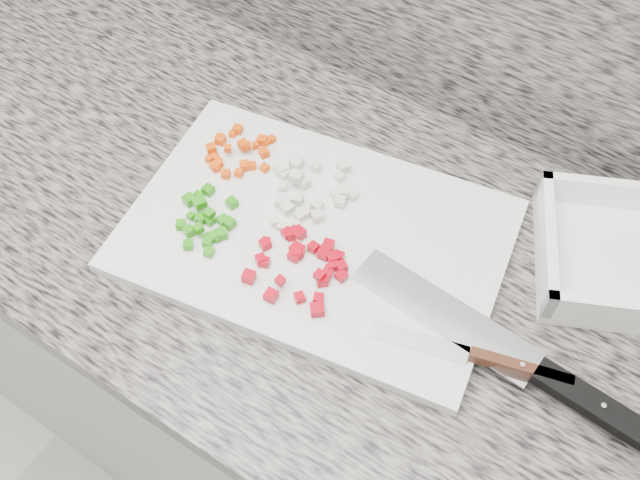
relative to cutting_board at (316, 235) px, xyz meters
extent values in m
cube|color=beige|center=(-0.12, 0.01, -0.48)|extent=(3.92, 0.62, 0.86)
cube|color=slate|center=(-0.12, 0.01, -0.03)|extent=(3.96, 0.64, 0.04)
cube|color=silver|center=(0.00, 0.00, 0.00)|extent=(0.54, 0.40, 0.02)
cube|color=#DE4504|center=(-0.15, 0.09, 0.01)|extent=(0.02, 0.02, 0.01)
cube|color=#DE4504|center=(-0.20, 0.08, 0.01)|extent=(0.01, 0.01, 0.01)
cube|color=#DE4504|center=(-0.14, 0.07, 0.01)|extent=(0.02, 0.02, 0.01)
cube|color=#DE4504|center=(-0.17, 0.01, 0.01)|extent=(0.01, 0.01, 0.01)
cube|color=#DE4504|center=(-0.14, 0.02, 0.01)|extent=(0.01, 0.01, 0.01)
cube|color=#DE4504|center=(-0.20, 0.06, 0.01)|extent=(0.02, 0.02, 0.01)
cube|color=#DE4504|center=(-0.20, 0.04, 0.01)|extent=(0.02, 0.02, 0.01)
cube|color=#DE4504|center=(-0.15, 0.08, 0.01)|extent=(0.01, 0.01, 0.01)
cube|color=#DE4504|center=(-0.21, 0.06, 0.01)|extent=(0.01, 0.01, 0.01)
cube|color=#DE4504|center=(-0.12, 0.05, 0.01)|extent=(0.01, 0.01, 0.01)
cube|color=#DE4504|center=(-0.18, 0.02, 0.01)|extent=(0.01, 0.01, 0.01)
cube|color=#DE4504|center=(-0.16, 0.06, 0.02)|extent=(0.02, 0.02, 0.01)
cube|color=#DE4504|center=(-0.16, 0.06, 0.02)|extent=(0.02, 0.02, 0.01)
cube|color=#DE4504|center=(-0.14, 0.10, 0.01)|extent=(0.01, 0.01, 0.01)
cube|color=#DE4504|center=(-0.16, 0.01, 0.01)|extent=(0.01, 0.01, 0.01)
cube|color=#DE4504|center=(-0.14, 0.04, 0.01)|extent=(0.01, 0.01, 0.01)
cube|color=#DE4504|center=(-0.18, 0.01, 0.01)|extent=(0.01, 0.01, 0.01)
cube|color=#DE4504|center=(-0.15, 0.09, 0.01)|extent=(0.01, 0.01, 0.01)
cube|color=#DE4504|center=(-0.14, 0.04, 0.01)|extent=(0.02, 0.02, 0.01)
cube|color=#DE4504|center=(-0.19, 0.02, 0.01)|extent=(0.01, 0.01, 0.01)
cube|color=#DE4504|center=(-0.18, 0.05, 0.02)|extent=(0.01, 0.01, 0.01)
cube|color=#DE4504|center=(-0.19, 0.03, 0.01)|extent=(0.01, 0.01, 0.01)
cube|color=#DE4504|center=(-0.19, 0.09, 0.01)|extent=(0.02, 0.02, 0.01)
cube|color=beige|center=(-0.09, 0.09, 0.02)|extent=(0.02, 0.02, 0.01)
cube|color=beige|center=(-0.06, 0.06, 0.02)|extent=(0.02, 0.02, 0.01)
cube|color=beige|center=(-0.08, 0.08, 0.02)|extent=(0.02, 0.02, 0.01)
cube|color=beige|center=(-0.01, 0.06, 0.02)|extent=(0.02, 0.02, 0.01)
cube|color=beige|center=(-0.02, 0.03, 0.02)|extent=(0.01, 0.01, 0.01)
cube|color=beige|center=(-0.06, 0.01, 0.02)|extent=(0.02, 0.02, 0.01)
cube|color=beige|center=(-0.09, 0.06, 0.01)|extent=(0.01, 0.01, 0.01)
cube|color=beige|center=(-0.03, 0.11, 0.02)|extent=(0.02, 0.02, 0.01)
cube|color=beige|center=(-0.10, 0.06, 0.02)|extent=(0.02, 0.02, 0.01)
cube|color=beige|center=(-0.01, 0.02, 0.02)|extent=(0.02, 0.02, 0.01)
cube|color=beige|center=(-0.02, 0.09, 0.01)|extent=(0.02, 0.02, 0.01)
cube|color=beige|center=(-0.07, 0.06, 0.01)|extent=(0.01, 0.01, 0.01)
cube|color=beige|center=(0.01, 0.08, 0.01)|extent=(0.01, 0.01, 0.01)
cube|color=beige|center=(-0.05, 0.03, 0.02)|extent=(0.02, 0.02, 0.01)
cube|color=beige|center=(-0.07, 0.05, 0.03)|extent=(0.02, 0.02, 0.01)
cube|color=beige|center=(0.00, 0.06, 0.02)|extent=(0.02, 0.02, 0.01)
cube|color=beige|center=(-0.08, 0.04, 0.01)|extent=(0.01, 0.01, 0.01)
cube|color=beige|center=(0.00, 0.07, 0.02)|extent=(0.02, 0.02, 0.01)
cube|color=beige|center=(-0.03, 0.01, 0.01)|extent=(0.02, 0.02, 0.01)
cube|color=beige|center=(-0.05, 0.01, 0.02)|extent=(0.02, 0.02, 0.01)
cube|color=beige|center=(-0.03, 0.02, 0.01)|extent=(0.02, 0.02, 0.01)
cube|color=beige|center=(-0.06, 0.09, 0.01)|extent=(0.01, 0.01, 0.01)
cube|color=#22830B|center=(-0.13, -0.06, 0.02)|extent=(0.01, 0.01, 0.01)
cube|color=#22830B|center=(-0.14, -0.07, 0.01)|extent=(0.02, 0.02, 0.01)
cube|color=#22830B|center=(-0.11, -0.08, 0.01)|extent=(0.02, 0.02, 0.01)
cube|color=#22830B|center=(-0.15, -0.07, 0.01)|extent=(0.01, 0.01, 0.01)
cube|color=#22830B|center=(-0.17, -0.05, 0.02)|extent=(0.02, 0.02, 0.01)
cube|color=#22830B|center=(-0.12, -0.03, 0.01)|extent=(0.02, 0.02, 0.01)
cube|color=#22830B|center=(-0.11, -0.09, 0.01)|extent=(0.01, 0.01, 0.01)
cube|color=#22830B|center=(-0.10, -0.05, 0.02)|extent=(0.02, 0.02, 0.01)
cube|color=#22830B|center=(-0.15, -0.06, 0.02)|extent=(0.02, 0.02, 0.01)
cube|color=#22830B|center=(-0.10, -0.08, 0.01)|extent=(0.01, 0.01, 0.01)
cube|color=#22830B|center=(-0.14, -0.09, 0.01)|extent=(0.02, 0.02, 0.01)
cube|color=#22830B|center=(-0.10, -0.07, 0.02)|extent=(0.02, 0.02, 0.01)
cube|color=#22830B|center=(-0.10, -0.11, 0.01)|extent=(0.01, 0.01, 0.01)
cube|color=#22830B|center=(-0.12, -0.11, 0.01)|extent=(0.02, 0.02, 0.01)
cube|color=#22830B|center=(-0.15, -0.09, 0.01)|extent=(0.02, 0.02, 0.01)
cube|color=#22830B|center=(-0.15, -0.05, 0.03)|extent=(0.02, 0.02, 0.01)
cube|color=#22830B|center=(-0.12, -0.09, 0.02)|extent=(0.01, 0.01, 0.01)
cube|color=#22830B|center=(-0.13, -0.06, 0.01)|extent=(0.01, 0.01, 0.01)
cube|color=#22830B|center=(-0.10, -0.10, 0.01)|extent=(0.01, 0.01, 0.01)
cube|color=#22830B|center=(-0.16, -0.03, 0.01)|extent=(0.01, 0.01, 0.01)
cube|color=#22830B|center=(-0.17, -0.04, 0.01)|extent=(0.01, 0.01, 0.01)
cube|color=#22830B|center=(-0.11, -0.06, 0.01)|extent=(0.02, 0.02, 0.01)
cube|color=#22830B|center=(-0.11, -0.09, 0.01)|extent=(0.01, 0.01, 0.01)
cube|color=#AD0211|center=(-0.01, -0.02, 0.02)|extent=(0.02, 0.02, 0.01)
cube|color=#AD0211|center=(0.01, -0.10, 0.02)|extent=(0.01, 0.01, 0.01)
cube|color=#AD0211|center=(0.01, -0.03, 0.01)|extent=(0.01, 0.01, 0.01)
cube|color=#AD0211|center=(0.05, -0.06, 0.02)|extent=(0.01, 0.01, 0.01)
cube|color=#AD0211|center=(-0.03, -0.11, 0.02)|extent=(0.02, 0.02, 0.01)
cube|color=#AD0211|center=(0.03, -0.03, 0.02)|extent=(0.02, 0.02, 0.01)
cube|color=#AD0211|center=(0.07, -0.10, 0.01)|extent=(0.02, 0.02, 0.01)
cube|color=#AD0211|center=(0.06, -0.03, 0.01)|extent=(0.02, 0.02, 0.01)
cube|color=#AD0211|center=(0.00, -0.05, 0.02)|extent=(0.01, 0.01, 0.01)
cube|color=#AD0211|center=(-0.03, -0.08, 0.01)|extent=(0.02, 0.02, 0.01)
cube|color=#AD0211|center=(0.01, -0.12, 0.02)|extent=(0.02, 0.02, 0.01)
cube|color=#AD0211|center=(0.04, -0.03, 0.02)|extent=(0.02, 0.02, 0.01)
cube|color=#AD0211|center=(0.04, -0.10, 0.01)|extent=(0.02, 0.02, 0.01)
cube|color=#AD0211|center=(-0.04, -0.05, 0.01)|extent=(0.01, 0.01, 0.01)
cube|color=#AD0211|center=(0.05, -0.04, 0.01)|extent=(0.01, 0.01, 0.01)
cube|color=#AD0211|center=(0.00, -0.04, 0.02)|extent=(0.02, 0.02, 0.01)
cube|color=#AD0211|center=(0.00, -0.05, 0.02)|extent=(0.02, 0.02, 0.01)
cube|color=#AD0211|center=(0.07, -0.10, 0.02)|extent=(0.02, 0.02, 0.01)
cube|color=#AD0211|center=(0.05, -0.05, 0.01)|extent=(0.01, 0.01, 0.01)
cube|color=#AD0211|center=(0.03, -0.01, 0.02)|extent=(0.02, 0.02, 0.01)
cube|color=#AD0211|center=(-0.02, -0.02, 0.02)|extent=(0.02, 0.02, 0.01)
cube|color=#AD0211|center=(0.05, -0.02, 0.01)|extent=(0.01, 0.01, 0.01)
cube|color=#AD0211|center=(0.06, -0.09, 0.01)|extent=(0.02, 0.02, 0.01)
cube|color=#AD0211|center=(0.07, -0.04, 0.01)|extent=(0.02, 0.02, 0.01)
cube|color=#AD0211|center=(0.00, -0.04, 0.01)|extent=(0.02, 0.02, 0.01)
cube|color=#AD0211|center=(0.05, -0.06, 0.02)|extent=(0.02, 0.02, 0.01)
cube|color=#AD0211|center=(-0.04, -0.06, 0.01)|extent=(0.02, 0.02, 0.01)
cube|color=#AD0211|center=(-0.03, -0.08, 0.01)|extent=(0.02, 0.02, 0.01)
cube|color=#AD0211|center=(0.05, -0.04, 0.01)|extent=(0.02, 0.02, 0.01)
cube|color=#AD0211|center=(-0.03, -0.03, 0.01)|extent=(0.02, 0.02, 0.01)
cube|color=beige|center=(-0.03, -0.02, 0.01)|extent=(0.01, 0.01, 0.01)
cube|color=beige|center=(-0.02, -0.03, 0.01)|extent=(0.01, 0.01, 0.01)
cube|color=beige|center=(-0.04, -0.02, 0.01)|extent=(0.01, 0.01, 0.01)
cube|color=beige|center=(-0.05, -0.02, 0.01)|extent=(0.01, 0.01, 0.01)
cube|color=beige|center=(-0.02, -0.01, 0.01)|extent=(0.01, 0.01, 0.01)
cube|color=beige|center=(-0.01, -0.03, 0.01)|extent=(0.01, 0.01, 0.01)
cube|color=beige|center=(0.00, -0.03, 0.01)|extent=(0.01, 0.01, 0.01)
cube|color=beige|center=(-0.03, -0.01, 0.01)|extent=(0.01, 0.01, 0.01)
cube|color=beige|center=(-0.02, -0.02, 0.01)|extent=(0.01, 0.01, 0.01)
cube|color=#B9BCC0|center=(0.20, -0.02, 0.01)|extent=(0.25, 0.07, 0.00)
cube|color=black|center=(0.40, -0.04, 0.02)|extent=(0.16, 0.04, 0.02)
cylinder|color=#B9BCC0|center=(0.40, -0.04, 0.03)|extent=(0.01, 0.01, 0.00)
cube|color=#B9BCC0|center=(0.19, -0.07, 0.01)|extent=(0.12, 0.05, 0.00)
cube|color=#462211|center=(0.31, -0.04, 0.02)|extent=(0.12, 0.04, 0.02)
cylinder|color=#B9BCC0|center=(0.31, -0.04, 0.03)|extent=(0.01, 0.01, 0.00)
cube|color=white|center=(0.26, 0.14, 0.03)|extent=(0.10, 0.19, 0.04)
camera|label=1|loc=(0.31, -0.46, 0.77)|focal=40.00mm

